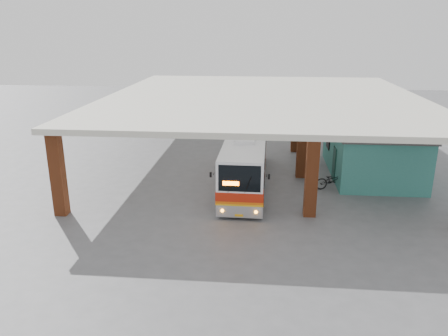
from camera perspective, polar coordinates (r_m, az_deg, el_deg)
ground at (r=25.28m, az=3.62°, el=-3.14°), size 90.00×90.00×0.00m
brick_columns at (r=29.42m, az=6.80°, el=4.25°), size 20.10×21.60×4.35m
canopy_roof at (r=30.43m, az=5.13°, el=9.23°), size 21.00×23.00×0.30m
shop_building at (r=29.42m, az=18.69°, el=2.18°), size 5.20×8.20×3.11m
coach_bus at (r=26.11m, az=2.87°, el=1.28°), size 2.48×11.10×3.22m
motorcycle at (r=26.29m, az=14.01°, el=-1.55°), size 2.18×1.17×1.09m
pedestrian at (r=23.52m, az=4.31°, el=-2.58°), size 0.74×0.63×1.70m
red_chair at (r=30.76m, az=11.97°, el=1.11°), size 0.45×0.45×0.82m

